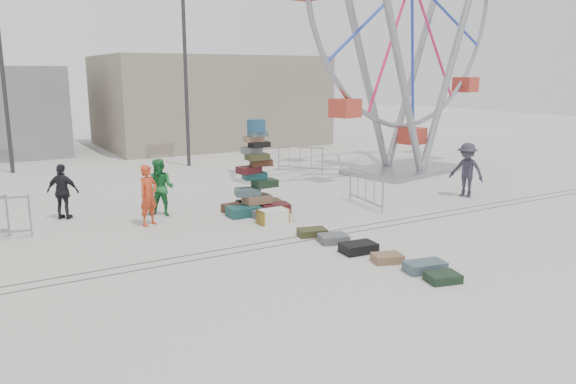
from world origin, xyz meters
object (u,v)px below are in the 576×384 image
suitcase_tower (256,187)px  pedestrian_black (63,192)px  ferris_wheel (411,3)px  pedestrian_red (148,195)px  lamp_post_left (4,63)px  lamp_post_right (187,63)px  barricade_wheel_front (366,189)px  steamer_trunk (273,216)px  pedestrian_grey (467,170)px  pedestrian_green (161,188)px  barricade_wheel_back (300,159)px

suitcase_tower → pedestrian_black: (-5.06, 2.10, 0.02)m
ferris_wheel → pedestrian_red: ferris_wheel is taller
pedestrian_black → lamp_post_left: bearing=-50.5°
lamp_post_left → pedestrian_red: (2.39, -10.97, -3.65)m
pedestrian_red → pedestrian_black: size_ratio=1.05×
lamp_post_right → pedestrian_red: bearing=-117.2°
barricade_wheel_front → suitcase_tower: bearing=81.8°
lamp_post_left → ferris_wheel: 16.45m
ferris_wheel → pedestrian_black: (-13.63, -0.97, -5.99)m
steamer_trunk → pedestrian_grey: 7.26m
pedestrian_green → pedestrian_black: 2.71m
lamp_post_right → pedestrian_grey: bearing=-62.6°
barricade_wheel_back → lamp_post_left: bearing=-154.7°
pedestrian_red → barricade_wheel_back: bearing=3.8°
lamp_post_left → pedestrian_green: lamp_post_left is taller
barricade_wheel_front → pedestrian_grey: pedestrian_grey is taller
lamp_post_left → barricade_wheel_back: size_ratio=4.00×
lamp_post_right → lamp_post_left: same height
barricade_wheel_back → pedestrian_black: size_ratio=1.26×
barricade_wheel_front → pedestrian_grey: 3.80m
ferris_wheel → suitcase_tower: bearing=-172.0°
pedestrian_red → pedestrian_grey: (10.24, -1.86, 0.08)m
lamp_post_right → pedestrian_red: (-4.61, -8.97, -3.65)m
pedestrian_red → pedestrian_grey: 10.41m
barricade_wheel_front → pedestrian_green: pedestrian_green is taller
pedestrian_green → ferris_wheel: bearing=50.1°
lamp_post_left → barricade_wheel_front: bearing=-53.8°
suitcase_tower → pedestrian_black: suitcase_tower is taller
pedestrian_grey → suitcase_tower: bearing=-120.0°
pedestrian_red → pedestrian_green: bearing=24.8°
ferris_wheel → pedestrian_black: size_ratio=8.67×
barricade_wheel_back → pedestrian_grey: 7.32m
pedestrian_black → pedestrian_grey: 12.70m
pedestrian_red → pedestrian_green: size_ratio=1.00×
barricade_wheel_back → pedestrian_black: pedestrian_black is taller
lamp_post_right → suitcase_tower: size_ratio=2.87×
ferris_wheel → pedestrian_black: bearing=172.3°
ferris_wheel → lamp_post_right: bearing=127.5°
suitcase_tower → barricade_wheel_back: size_ratio=1.39×
ferris_wheel → steamer_trunk: 11.77m
lamp_post_right → ferris_wheel: (7.12, -6.13, 2.31)m
lamp_post_right → pedestrian_red: 10.73m
barricade_wheel_back → pedestrian_green: (-7.41, -4.29, 0.29)m
lamp_post_right → suitcase_tower: bearing=-99.0°
pedestrian_red → pedestrian_grey: pedestrian_grey is taller
barricade_wheel_front → pedestrian_black: size_ratio=1.26×
pedestrian_black → pedestrian_grey: size_ratio=0.87×
steamer_trunk → barricade_wheel_back: barricade_wheel_back is taller
suitcase_tower → barricade_wheel_back: (4.85, 5.33, -0.23)m
lamp_post_left → suitcase_tower: bearing=-63.6°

